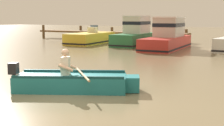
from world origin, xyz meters
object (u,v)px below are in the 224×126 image
(moored_boat_green, at_px, (135,34))
(moored_boat_red, at_px, (167,37))
(moored_boat_yellow, at_px, (90,38))
(rowboat_with_person, at_px, (74,82))

(moored_boat_green, distance_m, moored_boat_red, 3.18)
(moored_boat_yellow, bearing_deg, moored_boat_green, 4.80)
(rowboat_with_person, height_order, moored_boat_green, moored_boat_green)
(rowboat_with_person, distance_m, moored_boat_red, 13.03)
(rowboat_with_person, xyz_separation_m, moored_boat_green, (-4.50, 14.22, 0.54))
(rowboat_with_person, relative_size, moored_boat_green, 0.72)
(moored_boat_green, bearing_deg, rowboat_with_person, -72.43)
(moored_boat_green, bearing_deg, moored_boat_yellow, -175.20)
(moored_boat_yellow, bearing_deg, rowboat_with_person, -59.46)
(rowboat_with_person, bearing_deg, moored_boat_yellow, 120.54)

